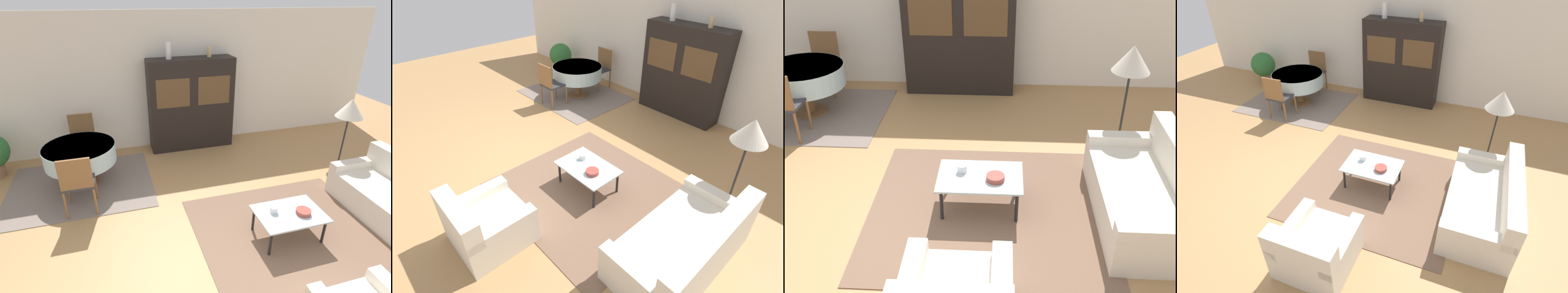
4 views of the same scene
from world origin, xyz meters
The scene contains 12 objects.
ground_plane centered at (0.00, 0.00, 0.00)m, with size 14.00×14.00×0.00m, color tan.
wall_back centered at (0.00, 3.63, 1.35)m, with size 10.00×0.06×2.70m.
area_rug centered at (1.24, 0.24, 0.01)m, with size 2.52×2.32×0.01m.
dining_rug centered at (-1.56, 2.32, 0.01)m, with size 2.35×1.83×0.01m.
couch centered at (2.85, 0.20, 0.28)m, with size 0.90×1.75×0.80m.
coffee_table centered at (1.15, 0.28, 0.35)m, with size 0.88×0.60×0.38m.
display_cabinet centered at (0.66, 3.35, 0.93)m, with size 1.71×0.47×1.85m.
dining_table centered at (-1.49, 2.37, 0.58)m, with size 1.15×1.15×0.73m.
dining_chair_far centered at (-1.49, 3.16, 0.55)m, with size 0.44×0.44×0.95m.
floor_lamp centered at (2.80, 1.39, 1.24)m, with size 0.43×0.43×1.44m.
cup centered at (0.95, 0.35, 0.43)m, with size 0.10×0.10×0.08m.
bowl centered at (1.30, 0.22, 0.42)m, with size 0.19×0.19×0.06m.
Camera 3 is at (1.36, -3.59, 3.09)m, focal length 42.00 mm.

